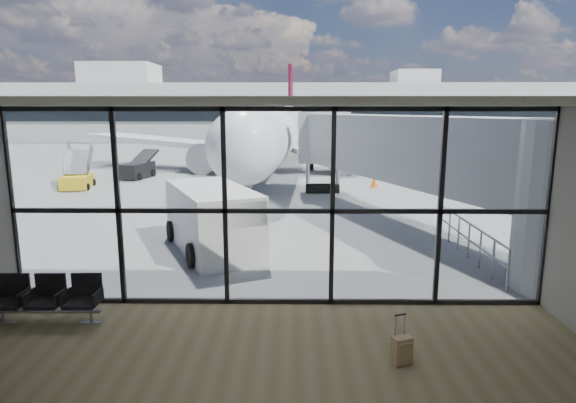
{
  "coord_description": "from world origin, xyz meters",
  "views": [
    {
      "loc": [
        0.33,
        -10.51,
        4.43
      ],
      "look_at": [
        0.18,
        3.0,
        1.84
      ],
      "focal_mm": 30.0,
      "sensor_mm": 36.0,
      "label": 1
    }
  ],
  "objects_px": {
    "seating_row": "(48,296)",
    "airliner": "(277,132)",
    "service_van": "(213,219)",
    "mobile_stairs": "(77,179)",
    "belt_loader": "(137,169)",
    "suitcase": "(402,350)"
  },
  "relations": [
    {
      "from": "seating_row",
      "to": "airliner",
      "type": "xyz_separation_m",
      "value": [
        3.94,
        26.96,
        2.17
      ]
    },
    {
      "from": "airliner",
      "to": "seating_row",
      "type": "bearing_deg",
      "value": -94.69
    },
    {
      "from": "service_van",
      "to": "mobile_stairs",
      "type": "relative_size",
      "value": 1.59
    },
    {
      "from": "seating_row",
      "to": "mobile_stairs",
      "type": "height_order",
      "value": "mobile_stairs"
    },
    {
      "from": "seating_row",
      "to": "mobile_stairs",
      "type": "bearing_deg",
      "value": 110.96
    },
    {
      "from": "seating_row",
      "to": "service_van",
      "type": "height_order",
      "value": "service_van"
    },
    {
      "from": "airliner",
      "to": "belt_loader",
      "type": "relative_size",
      "value": 8.86
    },
    {
      "from": "suitcase",
      "to": "service_van",
      "type": "relative_size",
      "value": 0.18
    },
    {
      "from": "suitcase",
      "to": "seating_row",
      "type": "bearing_deg",
      "value": 144.94
    },
    {
      "from": "service_van",
      "to": "mobile_stairs",
      "type": "distance_m",
      "value": 15.76
    },
    {
      "from": "belt_loader",
      "to": "seating_row",
      "type": "bearing_deg",
      "value": -66.86
    },
    {
      "from": "suitcase",
      "to": "belt_loader",
      "type": "height_order",
      "value": "belt_loader"
    },
    {
      "from": "seating_row",
      "to": "airliner",
      "type": "bearing_deg",
      "value": 80.41
    },
    {
      "from": "belt_loader",
      "to": "mobile_stairs",
      "type": "distance_m",
      "value": 4.67
    },
    {
      "from": "service_van",
      "to": "mobile_stairs",
      "type": "bearing_deg",
      "value": 103.78
    },
    {
      "from": "mobile_stairs",
      "to": "suitcase",
      "type": "bearing_deg",
      "value": -65.63
    },
    {
      "from": "service_van",
      "to": "suitcase",
      "type": "bearing_deg",
      "value": -82.33
    },
    {
      "from": "seating_row",
      "to": "belt_loader",
      "type": "relative_size",
      "value": 0.58
    },
    {
      "from": "seating_row",
      "to": "mobile_stairs",
      "type": "distance_m",
      "value": 18.96
    },
    {
      "from": "suitcase",
      "to": "belt_loader",
      "type": "relative_size",
      "value": 0.23
    },
    {
      "from": "service_van",
      "to": "belt_loader",
      "type": "height_order",
      "value": "service_van"
    },
    {
      "from": "seating_row",
      "to": "belt_loader",
      "type": "bearing_deg",
      "value": 101.89
    }
  ]
}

